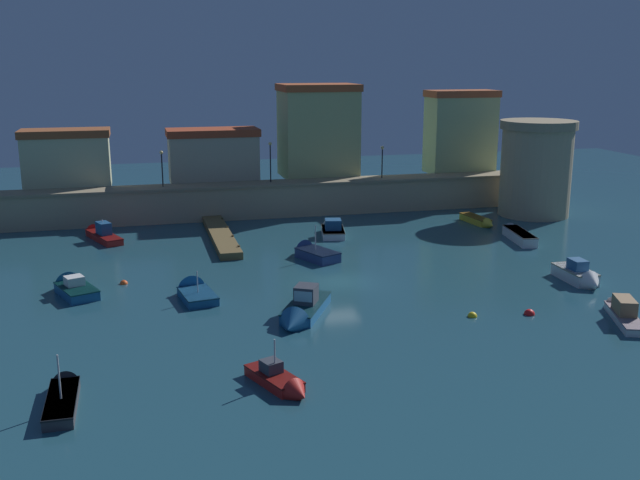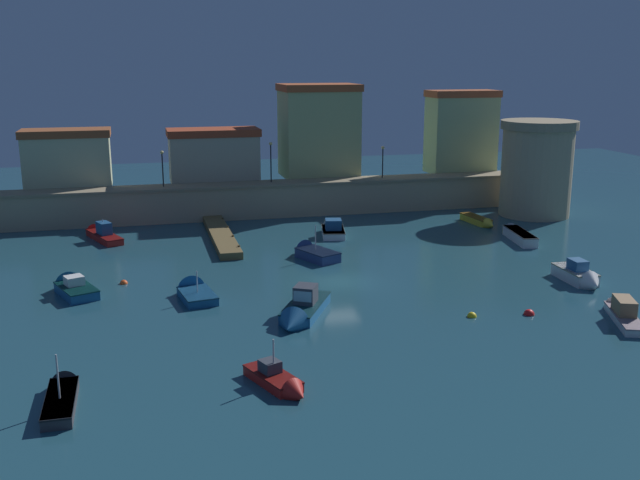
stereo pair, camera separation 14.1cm
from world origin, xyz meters
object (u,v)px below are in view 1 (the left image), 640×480
Objects in this scene: mooring_buoy_0 at (472,317)px; moored_boat_8 at (580,276)px; moored_boat_11 at (479,221)px; mooring_buoy_2 at (124,284)px; moored_boat_9 at (312,253)px; moored_boat_2 at (100,233)px; moored_boat_3 at (332,229)px; moored_boat_5 at (73,287)px; quay_lamp_2 at (382,156)px; moored_boat_6 at (621,310)px; moored_boat_10 at (281,382)px; quay_lamp_1 at (270,156)px; mooring_buoy_1 at (529,314)px; moored_boat_0 at (516,234)px; moored_boat_7 at (194,292)px; fortress_tower at (536,168)px; moored_boat_1 at (64,394)px; moored_boat_4 at (301,311)px; quay_lamp_0 at (162,163)px.

moored_boat_8 is at bearing 23.46° from mooring_buoy_0.
mooring_buoy_2 is at bearing -76.56° from moored_boat_11.
moored_boat_2 is at bearing 32.74° from moored_boat_9.
moored_boat_5 is (-20.69, -11.94, -0.04)m from moored_boat_3.
moored_boat_5 is at bearing -143.66° from quay_lamp_2.
moored_boat_10 is (-21.18, -4.48, -0.10)m from moored_boat_6.
quay_lamp_1 reaches higher than mooring_buoy_1.
moored_boat_7 is at bearing 117.38° from moored_boat_0.
fortress_tower reaches higher than moored_boat_8.
fortress_tower is at bearing 1.06° from moored_boat_6.
moored_boat_1 is 0.84× the size of moored_boat_4.
moored_boat_8 is 19.34m from moored_boat_9.
moored_boat_1 reaches higher than moored_boat_4.
moored_boat_11 is 25.46m from mooring_buoy_0.
moored_boat_4 is at bearing -144.11° from moored_boat_5.
moored_boat_6 is at bearing 80.43° from moored_boat_10.
moored_boat_0 is at bearing -108.55° from moored_boat_9.
moored_boat_0 is 34.29m from moored_boat_10.
quay_lamp_0 is 37.62m from moored_boat_1.
mooring_buoy_1 is (26.55, -11.04, -0.40)m from moored_boat_5.
quay_lamp_1 is 31.84m from moored_boat_8.
quay_lamp_1 reaches higher than moored_boat_11.
moored_boat_8 is at bearing 94.42° from moored_boat_10.
moored_boat_3 is 27.00m from moored_boat_6.
moored_boat_6 reaches higher than mooring_buoy_1.
moored_boat_5 is 8.03m from moored_boat_7.
moored_boat_9 is (-16.03, 10.83, -0.12)m from moored_boat_8.
moored_boat_2 is 33.63m from moored_boat_11.
quay_lamp_0 is 37.80m from mooring_buoy_1.
moored_boat_1 is 1.04× the size of moored_boat_3.
moored_boat_7 is (6.37, -17.76, -0.13)m from moored_boat_2.
quay_lamp_1 is at bearing -23.39° from moored_boat_9.
quay_lamp_2 is at bearing 26.98° from moored_boat_6.
moored_boat_0 reaches higher than mooring_buoy_2.
moored_boat_9 is (9.47, 7.28, 0.11)m from moored_boat_7.
moored_boat_5 is at bearing 81.37° from moored_boat_9.
moored_boat_7 is 30.90m from moored_boat_11.
moored_boat_1 is 26.34m from moored_boat_9.
moored_boat_4 is at bearing 97.88° from moored_boat_6.
moored_boat_11 is (1.62, 18.34, -0.18)m from moored_boat_8.
mooring_buoy_1 is at bearing -8.24° from mooring_buoy_0.
quay_lamp_0 is at bearing -39.83° from moored_boat_5.
moored_boat_8 is 18.42m from moored_boat_11.
moored_boat_5 is 20.12m from moored_boat_10.
moored_boat_10 is at bearing -62.34° from moored_boat_8.
quay_lamp_1 is at bearing -121.47° from moored_boat_11.
moored_boat_8 is at bearing -10.70° from moored_boat_11.
fortress_tower is 30.22m from mooring_buoy_1.
mooring_buoy_2 is at bearing -125.20° from quay_lamp_1.
moored_boat_11 is (-6.96, -2.60, -4.27)m from fortress_tower.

